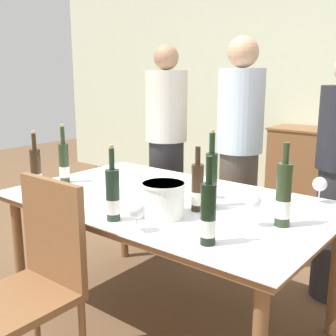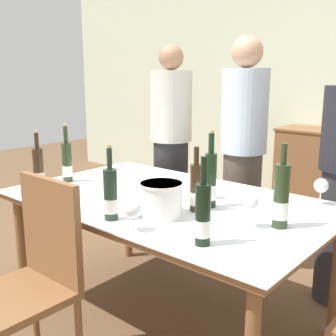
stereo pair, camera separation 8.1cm
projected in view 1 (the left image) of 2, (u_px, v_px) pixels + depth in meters
ground_plane at (168, 317)px, 2.55m from camera, size 12.00×12.00×0.00m
back_wall at (331, 77)px, 4.27m from camera, size 8.00×0.10×2.80m
sideboard_cabinet at (326, 175)px, 4.18m from camera, size 1.14×0.46×0.90m
dining_table at (168, 209)px, 2.40m from camera, size 1.82×1.12×0.75m
ice_bucket at (163, 199)px, 2.08m from camera, size 0.22×0.22×0.17m
wine_bottle_0 at (208, 215)px, 1.73m from camera, size 0.07×0.07×0.38m
wine_bottle_1 at (211, 180)px, 2.22m from camera, size 0.06×0.06×0.41m
wine_bottle_2 at (197, 188)px, 2.16m from camera, size 0.06×0.06×0.34m
wine_bottle_3 at (113, 196)px, 2.02m from camera, size 0.07×0.07×0.37m
wine_bottle_4 at (283, 197)px, 1.94m from camera, size 0.07×0.07×0.39m
wine_bottle_5 at (64, 163)px, 2.71m from camera, size 0.06×0.06×0.38m
wine_bottle_6 at (36, 170)px, 2.53m from camera, size 0.06×0.06×0.36m
wine_glass_0 at (209, 183)px, 2.38m from camera, size 0.08×0.08×0.13m
wine_glass_1 at (253, 204)px, 1.94m from camera, size 0.07×0.07×0.15m
wine_glass_2 at (320, 185)px, 2.29m from camera, size 0.08×0.08×0.15m
wine_glass_3 at (137, 211)px, 1.88m from camera, size 0.08×0.08×0.14m
chair_near_front at (37, 273)px, 1.91m from camera, size 0.42×0.42×0.98m
person_host at (166, 151)px, 3.39m from camera, size 0.33×0.33×1.66m
person_guest_left at (239, 156)px, 3.06m from camera, size 0.33×0.33×1.70m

